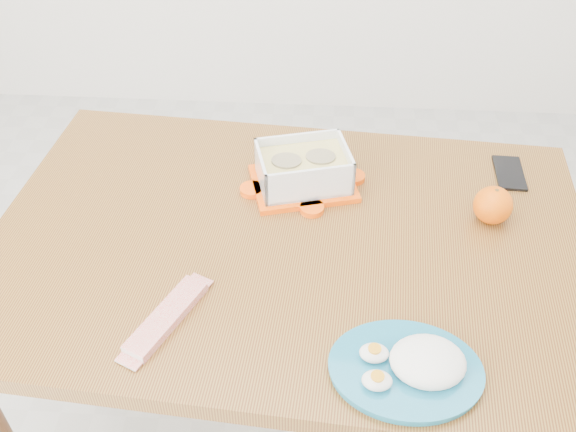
# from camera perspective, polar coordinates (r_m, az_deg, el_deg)

# --- Properties ---
(ground) EXTENTS (3.50, 3.50, 0.00)m
(ground) POSITION_cam_1_polar(r_m,az_deg,el_deg) (1.94, -2.58, -18.01)
(ground) COLOR #B7B7B2
(ground) RESTS_ON ground
(dining_table) EXTENTS (1.31, 0.93, 0.75)m
(dining_table) POSITION_cam_1_polar(r_m,az_deg,el_deg) (1.41, -0.00, -4.70)
(dining_table) COLOR brown
(dining_table) RESTS_ON ground
(food_container) EXTENTS (0.27, 0.23, 0.10)m
(food_container) POSITION_cam_1_polar(r_m,az_deg,el_deg) (1.45, 1.38, 4.19)
(food_container) COLOR #FF5207
(food_container) RESTS_ON dining_table
(orange_fruit) EXTENTS (0.08, 0.08, 0.08)m
(orange_fruit) POSITION_cam_1_polar(r_m,az_deg,el_deg) (1.43, 17.76, 0.92)
(orange_fruit) COLOR #FF4605
(orange_fruit) RESTS_ON dining_table
(rice_plate) EXTENTS (0.27, 0.27, 0.07)m
(rice_plate) POSITION_cam_1_polar(r_m,az_deg,el_deg) (1.12, 11.05, -12.87)
(rice_plate) COLOR #196B8C
(rice_plate) RESTS_ON dining_table
(candy_bar) EXTENTS (0.13, 0.20, 0.02)m
(candy_bar) POSITION_cam_1_polar(r_m,az_deg,el_deg) (1.20, -10.74, -8.82)
(candy_bar) COLOR red
(candy_bar) RESTS_ON dining_table
(smartphone) EXTENTS (0.07, 0.13, 0.01)m
(smartphone) POSITION_cam_1_polar(r_m,az_deg,el_deg) (1.59, 19.08, 3.64)
(smartphone) COLOR black
(smartphone) RESTS_ON dining_table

